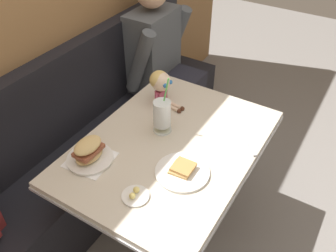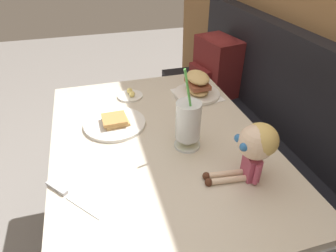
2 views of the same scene
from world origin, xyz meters
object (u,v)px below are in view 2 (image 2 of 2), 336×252
at_px(butter_knife, 64,193).
at_px(seated_doll, 256,145).
at_px(sandwich_plate, 197,86).
at_px(butter_saucer, 130,95).
at_px(toast_plate, 115,123).
at_px(backpack, 216,64).
at_px(milkshake_glass, 188,123).

distance_m(butter_knife, seated_doll, 0.60).
height_order(sandwich_plate, seated_doll, seated_doll).
relative_size(sandwich_plate, butter_saucer, 1.83).
relative_size(toast_plate, seated_doll, 1.12).
bearing_deg(backpack, butter_knife, -43.19).
distance_m(sandwich_plate, seated_doll, 0.58).
height_order(butter_knife, seated_doll, seated_doll).
height_order(milkshake_glass, sandwich_plate, milkshake_glass).
bearing_deg(sandwich_plate, toast_plate, -69.37).
height_order(butter_saucer, backpack, backpack).
bearing_deg(butter_knife, seated_doll, 81.56).
bearing_deg(backpack, seated_doll, -18.78).
distance_m(milkshake_glass, sandwich_plate, 0.41).
height_order(toast_plate, butter_saucer, toast_plate).
xyz_separation_m(sandwich_plate, backpack, (-0.52, 0.34, -0.13)).
distance_m(seated_doll, backpack, 1.18).
height_order(butter_knife, backpack, backpack).
xyz_separation_m(milkshake_glass, backpack, (-0.89, 0.51, -0.18)).
height_order(toast_plate, milkshake_glass, milkshake_glass).
bearing_deg(toast_plate, sandwich_plate, 110.63).
xyz_separation_m(butter_saucer, butter_knife, (0.56, -0.30, -0.00)).
height_order(butter_saucer, seated_doll, seated_doll).
height_order(toast_plate, sandwich_plate, sandwich_plate).
xyz_separation_m(milkshake_glass, sandwich_plate, (-0.36, 0.17, -0.06)).
bearing_deg(butter_saucer, sandwich_plate, 77.45).
bearing_deg(butter_saucer, toast_plate, -24.29).
bearing_deg(sandwich_plate, butter_saucer, -102.55).
distance_m(toast_plate, butter_knife, 0.39).
height_order(sandwich_plate, butter_saucer, sandwich_plate).
height_order(sandwich_plate, backpack, sandwich_plate).
relative_size(sandwich_plate, butter_knife, 1.14).
xyz_separation_m(toast_plate, butter_knife, (0.33, -0.20, -0.01)).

